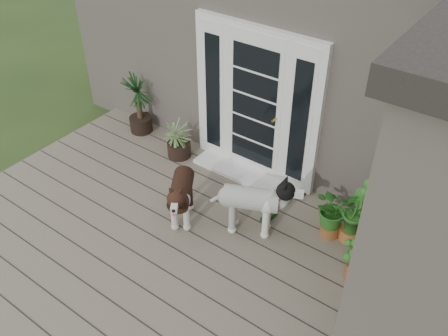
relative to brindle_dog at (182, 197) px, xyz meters
The scene contains 14 objects.
deck 0.96m from the brindle_dog, 66.44° to the right, with size 6.20×4.60×0.12m, color #6B5B4C.
house_main 3.64m from the brindle_dog, 84.28° to the left, with size 7.40×4.00×3.10m, color #665E54.
door_unit 1.59m from the brindle_dog, 84.07° to the left, with size 1.90×0.14×2.15m, color white.
door_step 1.26m from the brindle_dog, 83.10° to the left, with size 1.60×0.40×0.05m, color white.
brindle_dog is the anchor object (origin of this frame).
white_dog 0.88m from the brindle_dog, 22.37° to the left, with size 0.39×0.90×0.75m, color silver, non-canonical shape.
spider_plant 1.39m from the brindle_dog, 132.23° to the left, with size 0.59×0.59×0.62m, color #9CB670, non-canonical shape.
yucca 2.24m from the brindle_dog, 147.53° to the left, with size 0.68×0.68×0.99m, color black, non-canonical shape.
herb_a 1.85m from the brindle_dog, 27.45° to the left, with size 0.48×0.48×0.62m, color #195A20.
herb_b 2.10m from the brindle_dog, 26.43° to the left, with size 0.35×0.35×0.52m, color #1A5E1F.
herb_c 2.63m from the brindle_dog, 20.91° to the left, with size 0.32×0.32×0.50m, color #275719.
sapling 2.27m from the brindle_dog, 10.48° to the left, with size 0.44×0.44×1.48m, color #1A5C1D, non-canonical shape.
clog_left 1.18m from the brindle_dog, 55.52° to the left, with size 0.13×0.28×0.08m, color black, non-canonical shape.
clog_right 1.14m from the brindle_dog, 35.95° to the left, with size 0.14×0.29×0.09m, color #153415, non-canonical shape.
Camera 1 is at (2.77, -2.18, 4.41)m, focal length 38.80 mm.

